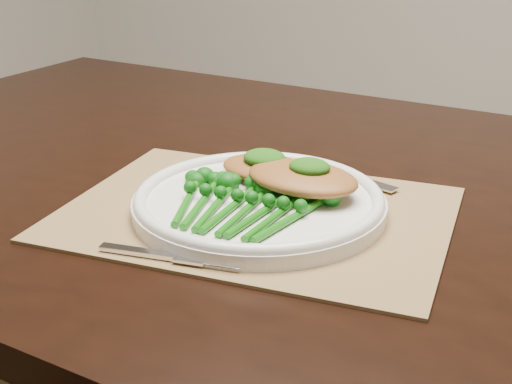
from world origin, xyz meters
The scene contains 9 objects.
placemat centered at (-0.05, -0.04, 0.75)m, with size 0.44×0.32×0.00m, color olive.
dinner_plate centered at (-0.05, -0.04, 0.77)m, with size 0.29×0.29×0.03m.
knife centered at (-0.04, 0.12, 0.76)m, with size 0.19×0.07×0.01m.
fork centered at (-0.07, -0.18, 0.76)m, with size 0.15×0.04×0.00m.
chicken_fillet_left centered at (-0.07, 0.02, 0.78)m, with size 0.12×0.08×0.02m, color #925B2A.
chicken_fillet_right centered at (-0.01, 0.00, 0.79)m, with size 0.14×0.09×0.03m, color #925B2A.
pesto_dollop_left centered at (-0.07, 0.02, 0.80)m, with size 0.05×0.05×0.02m, color #124109.
pesto_dollop_right centered at (-0.01, 0.00, 0.81)m, with size 0.05×0.04×0.02m, color #124109.
broccolini_bundle centered at (-0.05, -0.09, 0.78)m, with size 0.16×0.18×0.04m.
Camera 1 is at (0.30, -0.71, 1.09)m, focal length 50.00 mm.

